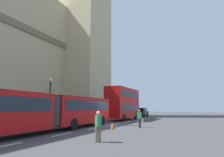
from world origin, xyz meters
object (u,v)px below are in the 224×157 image
(traffic_cone_west, at_px, (112,126))
(pedestrian_near_cones, at_px, (98,125))
(traffic_cone_middle, at_px, (143,120))
(pedestrian_by_kerb, at_px, (139,118))
(street_lamp, at_px, (50,97))
(articulated_bus, at_px, (45,109))
(double_decker_bus, at_px, (123,102))
(sedan_lead, at_px, (142,112))

(traffic_cone_west, height_order, pedestrian_near_cones, pedestrian_near_cones)
(traffic_cone_middle, xyz_separation_m, pedestrian_by_kerb, (-6.52, -1.44, 0.63))
(traffic_cone_west, distance_m, traffic_cone_middle, 8.83)
(street_lamp, xyz_separation_m, pedestrian_near_cones, (-7.54, -10.25, -2.14))
(articulated_bus, distance_m, traffic_cone_west, 5.91)
(traffic_cone_west, distance_m, pedestrian_near_cones, 6.62)
(double_decker_bus, height_order, pedestrian_near_cones, double_decker_bus)
(traffic_cone_west, distance_m, pedestrian_by_kerb, 3.00)
(double_decker_bus, height_order, sedan_lead, double_decker_bus)
(sedan_lead, relative_size, traffic_cone_middle, 7.59)
(street_lamp, height_order, pedestrian_by_kerb, street_lamp)
(traffic_cone_middle, bearing_deg, sedan_lead, 15.81)
(traffic_cone_west, bearing_deg, pedestrian_near_cones, -163.01)
(traffic_cone_west, bearing_deg, double_decker_bus, 16.55)
(double_decker_bus, height_order, traffic_cone_west, double_decker_bus)
(street_lamp, bearing_deg, double_decker_bus, -21.22)
(articulated_bus, bearing_deg, traffic_cone_west, -41.83)
(articulated_bus, relative_size, street_lamp, 3.44)
(sedan_lead, height_order, traffic_cone_middle, sedan_lead)
(street_lamp, distance_m, pedestrian_by_kerb, 10.42)
(double_decker_bus, height_order, traffic_cone_middle, double_decker_bus)
(pedestrian_near_cones, bearing_deg, traffic_cone_middle, 5.84)
(street_lamp, relative_size, pedestrian_by_kerb, 3.12)
(double_decker_bus, distance_m, sedan_lead, 11.48)
(sedan_lead, bearing_deg, pedestrian_by_kerb, -165.16)
(traffic_cone_middle, relative_size, pedestrian_by_kerb, 0.34)
(traffic_cone_middle, bearing_deg, street_lamp, 131.06)
(sedan_lead, distance_m, traffic_cone_west, 24.51)
(double_decker_bus, bearing_deg, articulated_bus, -179.99)
(articulated_bus, relative_size, traffic_cone_middle, 31.28)
(articulated_bus, bearing_deg, double_decker_bus, 0.01)
(traffic_cone_west, xyz_separation_m, pedestrian_near_cones, (-6.30, -1.93, 0.63))
(pedestrian_near_cones, bearing_deg, traffic_cone_west, 16.99)
(traffic_cone_middle, distance_m, pedestrian_by_kerb, 6.70)
(pedestrian_near_cones, distance_m, pedestrian_by_kerb, 8.60)
(sedan_lead, distance_m, pedestrian_by_kerb, 22.63)
(sedan_lead, xyz_separation_m, pedestrian_near_cones, (-30.48, -5.90, -0.00))
(traffic_cone_west, bearing_deg, articulated_bus, 138.17)
(traffic_cone_middle, relative_size, street_lamp, 0.11)
(articulated_bus, xyz_separation_m, street_lamp, (5.50, 4.51, 1.31))
(pedestrian_by_kerb, bearing_deg, street_lamp, 95.99)
(traffic_cone_middle, distance_m, pedestrian_near_cones, 15.21)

